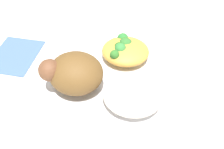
# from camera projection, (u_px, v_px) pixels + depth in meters

# --- Properties ---
(ground_plane) EXTENTS (2.00, 2.00, 0.00)m
(ground_plane) POSITION_uv_depth(u_px,v_px,m) (112.00, 84.00, 0.50)
(ground_plane) COLOR white
(plate) EXTENTS (0.28, 0.28, 0.02)m
(plate) POSITION_uv_depth(u_px,v_px,m) (112.00, 81.00, 0.50)
(plate) COLOR white
(plate) RESTS_ON ground_plane
(roasted_chicken) EXTENTS (0.11, 0.09, 0.07)m
(roasted_chicken) POSITION_uv_depth(u_px,v_px,m) (74.00, 73.00, 0.45)
(roasted_chicken) COLOR brown
(roasted_chicken) RESTS_ON plate
(rice_pile) EXTENTS (0.10, 0.10, 0.04)m
(rice_pile) POSITION_uv_depth(u_px,v_px,m) (133.00, 94.00, 0.44)
(rice_pile) COLOR white
(rice_pile) RESTS_ON plate
(mac_cheese_with_broccoli) EXTENTS (0.10, 0.09, 0.04)m
(mac_cheese_with_broccoli) POSITION_uv_depth(u_px,v_px,m) (125.00, 50.00, 0.52)
(mac_cheese_with_broccoli) COLOR gold
(mac_cheese_with_broccoli) RESTS_ON plate
(fork) EXTENTS (0.02, 0.14, 0.01)m
(fork) POSITION_uv_depth(u_px,v_px,m) (210.00, 107.00, 0.46)
(fork) COLOR silver
(fork) RESTS_ON ground_plane
(napkin) EXTENTS (0.10, 0.12, 0.00)m
(napkin) POSITION_uv_depth(u_px,v_px,m) (15.00, 55.00, 0.56)
(napkin) COLOR #47669E
(napkin) RESTS_ON ground_plane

